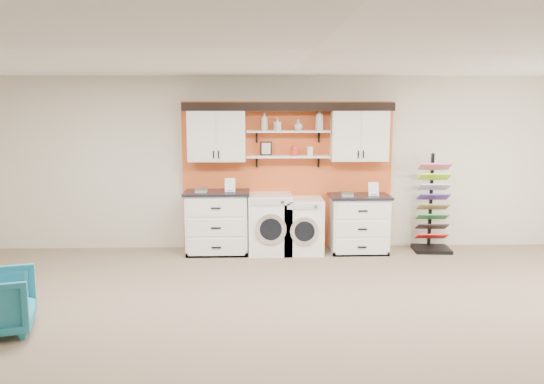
{
  "coord_description": "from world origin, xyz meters",
  "views": [
    {
      "loc": [
        -0.52,
        -4.61,
        2.32
      ],
      "look_at": [
        -0.3,
        2.3,
        1.2
      ],
      "focal_mm": 35.0,
      "sensor_mm": 36.0,
      "label": 1
    }
  ],
  "objects_px": {
    "base_cabinet_left": "(217,222)",
    "washer": "(270,223)",
    "base_cabinet_right": "(359,223)",
    "sample_rack": "(432,220)",
    "dryer": "(303,225)"
  },
  "relations": [
    {
      "from": "base_cabinet_left",
      "to": "washer",
      "type": "height_order",
      "value": "base_cabinet_left"
    },
    {
      "from": "base_cabinet_right",
      "to": "dryer",
      "type": "xyz_separation_m",
      "value": [
        -0.9,
        -0.0,
        -0.03
      ]
    },
    {
      "from": "base_cabinet_right",
      "to": "washer",
      "type": "xyz_separation_m",
      "value": [
        -1.42,
        -0.0,
        0.01
      ]
    },
    {
      "from": "washer",
      "to": "sample_rack",
      "type": "xyz_separation_m",
      "value": [
        2.62,
        0.04,
        0.03
      ]
    },
    {
      "from": "base_cabinet_left",
      "to": "dryer",
      "type": "bearing_deg",
      "value": -0.14
    },
    {
      "from": "base_cabinet_left",
      "to": "sample_rack",
      "type": "distance_m",
      "value": 3.46
    },
    {
      "from": "base_cabinet_left",
      "to": "washer",
      "type": "bearing_deg",
      "value": -0.23
    },
    {
      "from": "washer",
      "to": "sample_rack",
      "type": "height_order",
      "value": "sample_rack"
    },
    {
      "from": "sample_rack",
      "to": "washer",
      "type": "bearing_deg",
      "value": -175.02
    },
    {
      "from": "washer",
      "to": "dryer",
      "type": "xyz_separation_m",
      "value": [
        0.52,
        0.0,
        -0.04
      ]
    },
    {
      "from": "base_cabinet_left",
      "to": "sample_rack",
      "type": "bearing_deg",
      "value": 0.56
    },
    {
      "from": "base_cabinet_right",
      "to": "sample_rack",
      "type": "relative_size",
      "value": 0.6
    },
    {
      "from": "washer",
      "to": "base_cabinet_right",
      "type": "bearing_deg",
      "value": 0.14
    },
    {
      "from": "base_cabinet_left",
      "to": "base_cabinet_right",
      "type": "relative_size",
      "value": 1.08
    },
    {
      "from": "dryer",
      "to": "sample_rack",
      "type": "bearing_deg",
      "value": 1.01
    }
  ]
}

